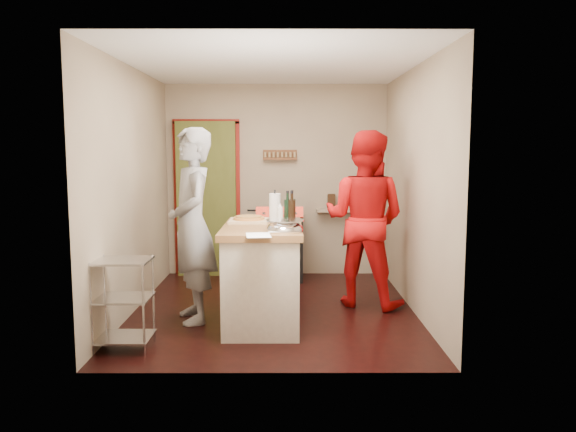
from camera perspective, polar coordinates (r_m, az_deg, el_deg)
The scene contains 10 objects.
floor at distance 6.20m, azimuth -1.45°, elevation -9.43°, with size 3.50×3.50×0.00m, color black.
back_wall at distance 7.79m, azimuth -5.89°, elevation 2.37°, with size 3.00×0.44×2.60m.
left_wall at distance 6.18m, azimuth -15.54°, elevation 2.55°, with size 0.04×3.50×2.60m, color tan.
right_wall at distance 6.11m, azimuth 12.73°, elevation 2.59°, with size 0.04×3.50×2.60m, color tan.
ceiling at distance 6.01m, azimuth -1.53°, elevation 15.21°, with size 3.00×3.50×0.02m, color white.
stove at distance 7.48m, azimuth -0.84°, elevation -3.05°, with size 0.60×0.63×1.00m.
wire_shelving at distance 5.12m, azimuth -16.40°, elevation -8.13°, with size 0.48×0.40×0.80m.
island at distance 5.62m, azimuth -2.54°, elevation -5.71°, with size 0.78×1.45×1.29m.
person_stripe at distance 5.69m, azimuth -9.70°, elevation -0.96°, with size 0.71×0.47×1.95m, color #B9B9BE.
person_red at distance 6.24m, azimuth 7.78°, elevation -0.29°, with size 0.94×0.73×1.93m, color #BD0C0D.
Camera 1 is at (0.14, -5.94, 1.74)m, focal length 35.00 mm.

